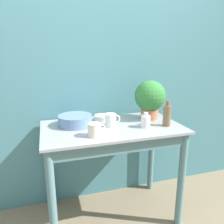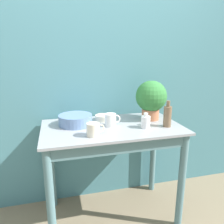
{
  "view_description": "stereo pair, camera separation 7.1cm",
  "coord_description": "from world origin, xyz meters",
  "px_view_note": "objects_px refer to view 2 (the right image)",
  "views": [
    {
      "loc": [
        -0.5,
        -1.32,
        1.46
      ],
      "look_at": [
        0.0,
        0.32,
        0.99
      ],
      "focal_mm": 35.0,
      "sensor_mm": 36.0,
      "label": 1
    },
    {
      "loc": [
        -0.43,
        -1.34,
        1.46
      ],
      "look_at": [
        0.0,
        0.32,
        0.99
      ],
      "focal_mm": 35.0,
      "sensor_mm": 36.0,
      "label": 2
    }
  ],
  "objects_px": {
    "bottle_short": "(146,122)",
    "mug_white": "(111,120)",
    "bottle_tall": "(167,116)",
    "mug_cream": "(93,130)",
    "potted_plant": "(151,98)",
    "bowl_small_cream": "(103,118)",
    "bowl_wash_large": "(76,120)"
  },
  "relations": [
    {
      "from": "bottle_short",
      "to": "mug_white",
      "type": "bearing_deg",
      "value": 156.17
    },
    {
      "from": "bowl_wash_large",
      "to": "mug_white",
      "type": "distance_m",
      "value": 0.3
    },
    {
      "from": "bottle_tall",
      "to": "mug_white",
      "type": "relative_size",
      "value": 1.65
    },
    {
      "from": "bottle_tall",
      "to": "bowl_small_cream",
      "type": "height_order",
      "value": "bottle_tall"
    },
    {
      "from": "bowl_wash_large",
      "to": "bottle_tall",
      "type": "distance_m",
      "value": 0.76
    },
    {
      "from": "bottle_short",
      "to": "mug_white",
      "type": "relative_size",
      "value": 0.94
    },
    {
      "from": "bowl_wash_large",
      "to": "bottle_short",
      "type": "relative_size",
      "value": 2.24
    },
    {
      "from": "bowl_wash_large",
      "to": "mug_white",
      "type": "xyz_separation_m",
      "value": [
        0.28,
        -0.1,
        0.01
      ]
    },
    {
      "from": "potted_plant",
      "to": "bottle_short",
      "type": "bearing_deg",
      "value": -122.93
    },
    {
      "from": "potted_plant",
      "to": "mug_cream",
      "type": "height_order",
      "value": "potted_plant"
    },
    {
      "from": "bowl_wash_large",
      "to": "bottle_short",
      "type": "distance_m",
      "value": 0.58
    },
    {
      "from": "bottle_short",
      "to": "mug_white",
      "type": "xyz_separation_m",
      "value": [
        -0.26,
        0.11,
        0.0
      ]
    },
    {
      "from": "potted_plant",
      "to": "mug_white",
      "type": "xyz_separation_m",
      "value": [
        -0.4,
        -0.09,
        -0.15
      ]
    },
    {
      "from": "bottle_tall",
      "to": "mug_cream",
      "type": "relative_size",
      "value": 1.62
    },
    {
      "from": "bowl_wash_large",
      "to": "potted_plant",
      "type": "bearing_deg",
      "value": -0.4
    },
    {
      "from": "mug_white",
      "to": "bowl_wash_large",
      "type": "bearing_deg",
      "value": 160.52
    },
    {
      "from": "bowl_wash_large",
      "to": "bottle_short",
      "type": "height_order",
      "value": "bottle_short"
    },
    {
      "from": "bottle_tall",
      "to": "mug_white",
      "type": "bearing_deg",
      "value": 163.62
    },
    {
      "from": "potted_plant",
      "to": "bowl_wash_large",
      "type": "bearing_deg",
      "value": 179.6
    },
    {
      "from": "bottle_tall",
      "to": "mug_white",
      "type": "distance_m",
      "value": 0.46
    },
    {
      "from": "bottle_tall",
      "to": "bottle_short",
      "type": "xyz_separation_m",
      "value": [
        -0.18,
        0.02,
        -0.04
      ]
    },
    {
      "from": "mug_cream",
      "to": "bowl_small_cream",
      "type": "bearing_deg",
      "value": 67.37
    },
    {
      "from": "bowl_small_cream",
      "to": "bottle_tall",
      "type": "bearing_deg",
      "value": -32.35
    },
    {
      "from": "bottle_short",
      "to": "mug_cream",
      "type": "bearing_deg",
      "value": -170.53
    },
    {
      "from": "mug_white",
      "to": "bowl_small_cream",
      "type": "relative_size",
      "value": 0.92
    },
    {
      "from": "mug_white",
      "to": "bottle_tall",
      "type": "bearing_deg",
      "value": -16.38
    },
    {
      "from": "bottle_tall",
      "to": "bowl_small_cream",
      "type": "relative_size",
      "value": 1.52
    },
    {
      "from": "bowl_wash_large",
      "to": "bowl_small_cream",
      "type": "height_order",
      "value": "bowl_wash_large"
    },
    {
      "from": "bottle_tall",
      "to": "bottle_short",
      "type": "height_order",
      "value": "bottle_tall"
    },
    {
      "from": "potted_plant",
      "to": "mug_white",
      "type": "relative_size",
      "value": 2.68
    },
    {
      "from": "mug_cream",
      "to": "bowl_small_cream",
      "type": "distance_m",
      "value": 0.39
    },
    {
      "from": "potted_plant",
      "to": "bottle_short",
      "type": "height_order",
      "value": "potted_plant"
    }
  ]
}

